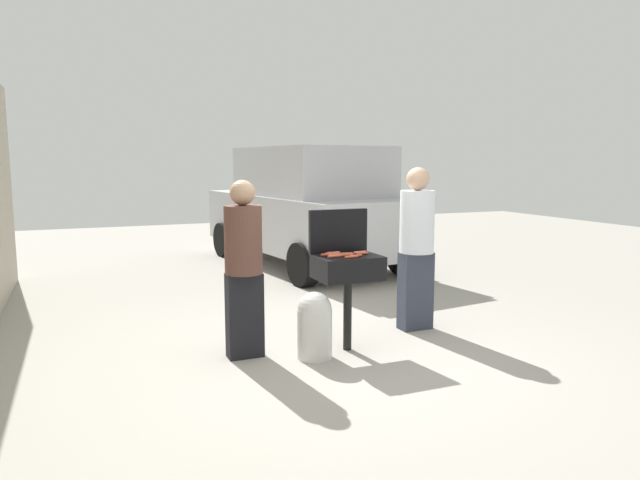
# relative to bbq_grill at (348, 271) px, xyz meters

# --- Properties ---
(ground_plane) EXTENTS (24.00, 24.00, 0.00)m
(ground_plane) POSITION_rel_bbq_grill_xyz_m (-0.18, -0.13, -0.77)
(ground_plane) COLOR #9E998E
(bbq_grill) EXTENTS (0.60, 0.44, 0.91)m
(bbq_grill) POSITION_rel_bbq_grill_xyz_m (0.00, 0.00, 0.00)
(bbq_grill) COLOR black
(bbq_grill) RESTS_ON ground
(grill_lid_open) EXTENTS (0.60, 0.05, 0.42)m
(grill_lid_open) POSITION_rel_bbq_grill_xyz_m (0.00, 0.22, 0.35)
(grill_lid_open) COLOR black
(grill_lid_open) RESTS_ON bbq_grill
(hot_dog_0) EXTENTS (0.13, 0.04, 0.03)m
(hot_dog_0) POSITION_rel_bbq_grill_xyz_m (0.16, 0.07, 0.16)
(hot_dog_0) COLOR #C6593D
(hot_dog_0) RESTS_ON bbq_grill
(hot_dog_1) EXTENTS (0.13, 0.03, 0.03)m
(hot_dog_1) POSITION_rel_bbq_grill_xyz_m (0.14, 0.04, 0.16)
(hot_dog_1) COLOR #C6593D
(hot_dog_1) RESTS_ON bbq_grill
(hot_dog_2) EXTENTS (0.13, 0.03, 0.03)m
(hot_dog_2) POSITION_rel_bbq_grill_xyz_m (-0.13, 0.09, 0.16)
(hot_dog_2) COLOR #B74C33
(hot_dog_2) RESTS_ON bbq_grill
(hot_dog_3) EXTENTS (0.13, 0.03, 0.03)m
(hot_dog_3) POSITION_rel_bbq_grill_xyz_m (-0.16, -0.05, 0.16)
(hot_dog_3) COLOR #C6593D
(hot_dog_3) RESTS_ON bbq_grill
(hot_dog_4) EXTENTS (0.13, 0.03, 0.03)m
(hot_dog_4) POSITION_rel_bbq_grill_xyz_m (-0.09, 0.13, 0.16)
(hot_dog_4) COLOR #C6593D
(hot_dog_4) RESTS_ON bbq_grill
(hot_dog_5) EXTENTS (0.13, 0.03, 0.03)m
(hot_dog_5) POSITION_rel_bbq_grill_xyz_m (-0.00, 0.04, 0.16)
(hot_dog_5) COLOR #AD4228
(hot_dog_5) RESTS_ON bbq_grill
(hot_dog_6) EXTENTS (0.13, 0.03, 0.03)m
(hot_dog_6) POSITION_rel_bbq_grill_xyz_m (-0.13, 0.02, 0.16)
(hot_dog_6) COLOR #B74C33
(hot_dog_6) RESTS_ON bbq_grill
(hot_dog_7) EXTENTS (0.13, 0.04, 0.03)m
(hot_dog_7) POSITION_rel_bbq_grill_xyz_m (0.03, -0.10, 0.16)
(hot_dog_7) COLOR #AD4228
(hot_dog_7) RESTS_ON bbq_grill
(hot_dog_8) EXTENTS (0.13, 0.03, 0.03)m
(hot_dog_8) POSITION_rel_bbq_grill_xyz_m (0.15, 0.00, 0.16)
(hot_dog_8) COLOR #B74C33
(hot_dog_8) RESTS_ON bbq_grill
(hot_dog_9) EXTENTS (0.13, 0.04, 0.03)m
(hot_dog_9) POSITION_rel_bbq_grill_xyz_m (-0.18, 0.05, 0.16)
(hot_dog_9) COLOR #AD4228
(hot_dog_9) RESTS_ON bbq_grill
(hot_dog_10) EXTENTS (0.13, 0.03, 0.03)m
(hot_dog_10) POSITION_rel_bbq_grill_xyz_m (-0.03, -0.03, 0.16)
(hot_dog_10) COLOR #B74C33
(hot_dog_10) RESTS_ON bbq_grill
(hot_dog_11) EXTENTS (0.13, 0.03, 0.03)m
(hot_dog_11) POSITION_rel_bbq_grill_xyz_m (-0.03, -0.14, 0.16)
(hot_dog_11) COLOR #B74C33
(hot_dog_11) RESTS_ON bbq_grill
(propane_tank) EXTENTS (0.32, 0.32, 0.62)m
(propane_tank) POSITION_rel_bbq_grill_xyz_m (-0.38, -0.10, -0.45)
(propane_tank) COLOR silver
(propane_tank) RESTS_ON ground
(person_left) EXTENTS (0.34, 0.34, 1.62)m
(person_left) POSITION_rel_bbq_grill_xyz_m (-0.96, 0.18, 0.11)
(person_left) COLOR black
(person_left) RESTS_ON ground
(person_right) EXTENTS (0.36, 0.36, 1.73)m
(person_right) POSITION_rel_bbq_grill_xyz_m (0.97, 0.35, 0.17)
(person_right) COLOR #333847
(person_right) RESTS_ON ground
(parked_minivan) EXTENTS (2.52, 4.62, 2.02)m
(parked_minivan) POSITION_rel_bbq_grill_xyz_m (1.31, 4.38, 0.26)
(parked_minivan) COLOR #B7B7BC
(parked_minivan) RESTS_ON ground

